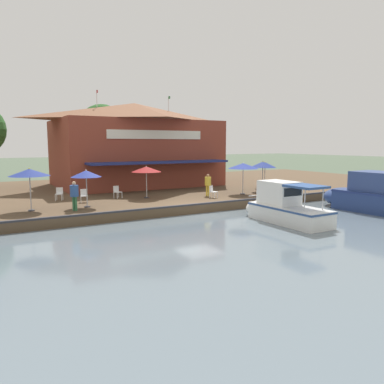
% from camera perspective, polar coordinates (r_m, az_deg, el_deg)
% --- Properties ---
extents(ground_plane, '(220.00, 220.00, 0.00)m').
position_cam_1_polar(ground_plane, '(23.18, 1.16, -3.47)').
color(ground_plane, '#4C5B47').
extents(quay_deck, '(22.00, 56.00, 0.60)m').
position_cam_1_polar(quay_deck, '(32.94, -8.75, 0.20)').
color(quay_deck, brown).
rests_on(quay_deck, ground).
extents(quay_edge_fender, '(0.20, 50.40, 0.10)m').
position_cam_1_polar(quay_edge_fender, '(23.15, 1.04, -1.85)').
color(quay_edge_fender, '#2D2D33').
rests_on(quay_edge_fender, quay_deck).
extents(waterfront_restaurant, '(11.38, 14.42, 8.34)m').
position_cam_1_polar(waterfront_restaurant, '(34.97, -8.64, 7.29)').
color(waterfront_restaurant, brown).
rests_on(waterfront_restaurant, quay_deck).
extents(patio_umbrella_far_corner, '(2.08, 2.08, 2.24)m').
position_cam_1_polar(patio_umbrella_far_corner, '(26.10, -6.98, 3.46)').
color(patio_umbrella_far_corner, '#B7B7B7').
rests_on(patio_umbrella_far_corner, quay_deck).
extents(patio_umbrella_mid_patio_right, '(2.26, 2.26, 2.37)m').
position_cam_1_polar(patio_umbrella_mid_patio_right, '(28.12, 7.80, 3.97)').
color(patio_umbrella_mid_patio_right, '#B7B7B7').
rests_on(patio_umbrella_mid_patio_right, quay_deck).
extents(patio_umbrella_by_entrance, '(1.89, 1.89, 2.24)m').
position_cam_1_polar(patio_umbrella_by_entrance, '(32.58, 11.07, 4.07)').
color(patio_umbrella_by_entrance, '#B7B7B7').
rests_on(patio_umbrella_by_entrance, quay_deck).
extents(patio_umbrella_back_row, '(1.78, 1.78, 2.24)m').
position_cam_1_polar(patio_umbrella_back_row, '(22.94, -15.83, 2.68)').
color(patio_umbrella_back_row, '#B7B7B7').
rests_on(patio_umbrella_back_row, quay_deck).
extents(patio_umbrella_near_quay_edge, '(1.91, 1.91, 2.40)m').
position_cam_1_polar(patio_umbrella_near_quay_edge, '(30.17, 10.73, 4.15)').
color(patio_umbrella_near_quay_edge, '#B7B7B7').
rests_on(patio_umbrella_near_quay_edge, quay_deck).
extents(patio_umbrella_mid_patio_left, '(2.21, 2.21, 2.42)m').
position_cam_1_polar(patio_umbrella_mid_patio_left, '(22.68, -23.54, 2.75)').
color(patio_umbrella_mid_patio_left, '#B7B7B7').
rests_on(patio_umbrella_mid_patio_left, quay_deck).
extents(cafe_chair_under_first_umbrella, '(0.59, 0.59, 0.85)m').
position_cam_1_polar(cafe_chair_under_first_umbrella, '(26.11, 3.17, 0.14)').
color(cafe_chair_under_first_umbrella, white).
rests_on(cafe_chair_under_first_umbrella, quay_deck).
extents(cafe_chair_facing_river, '(0.60, 0.60, 0.85)m').
position_cam_1_polar(cafe_chair_facing_river, '(30.34, 13.80, 0.94)').
color(cafe_chair_facing_river, white).
rests_on(cafe_chair_facing_river, quay_deck).
extents(cafe_chair_beside_entrance, '(0.55, 0.55, 0.85)m').
position_cam_1_polar(cafe_chair_beside_entrance, '(26.52, -11.33, 0.11)').
color(cafe_chair_beside_entrance, white).
rests_on(cafe_chair_beside_entrance, quay_deck).
extents(cafe_chair_far_corner_seat, '(0.53, 0.53, 0.85)m').
position_cam_1_polar(cafe_chair_far_corner_seat, '(25.09, -16.14, -0.44)').
color(cafe_chair_far_corner_seat, white).
rests_on(cafe_chair_far_corner_seat, quay_deck).
extents(cafe_chair_back_row_seat, '(0.58, 0.58, 0.85)m').
position_cam_1_polar(cafe_chair_back_row_seat, '(26.51, -19.57, -0.17)').
color(cafe_chair_back_row_seat, white).
rests_on(cafe_chair_back_row_seat, quay_deck).
extents(person_mid_patio, '(0.47, 0.47, 1.67)m').
position_cam_1_polar(person_mid_patio, '(22.00, -17.50, -0.05)').
color(person_mid_patio, '#337547').
rests_on(person_mid_patio, quay_deck).
extents(person_at_quay_edge, '(0.45, 0.45, 1.60)m').
position_cam_1_polar(person_at_quay_edge, '(26.97, 2.44, 1.48)').
color(person_at_quay_edge, gold).
rests_on(person_at_quay_edge, quay_deck).
extents(motorboat_mid_row, '(5.60, 1.90, 2.21)m').
position_cam_1_polar(motorboat_mid_row, '(21.32, 13.52, -2.23)').
color(motorboat_mid_row, white).
rests_on(motorboat_mid_row, river_water).
extents(tree_behind_restaurant, '(5.09, 4.84, 7.82)m').
position_cam_1_polar(tree_behind_restaurant, '(40.15, -13.70, 9.30)').
color(tree_behind_restaurant, brown).
rests_on(tree_behind_restaurant, quay_deck).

